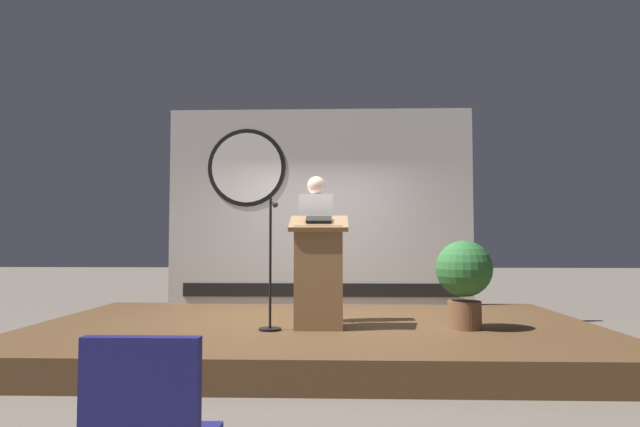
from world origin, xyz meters
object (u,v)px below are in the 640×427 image
object	(u,v)px
podium	(319,273)
microphone_stand	(271,282)
speaker_person	(316,247)
potted_plant	(464,275)

from	to	relation	value
podium	microphone_stand	bearing A→B (deg)	-170.24
podium	speaker_person	size ratio (longest dim) A/B	0.72
potted_plant	speaker_person	bearing A→B (deg)	164.03
speaker_person	potted_plant	bearing A→B (deg)	-15.97
podium	microphone_stand	xyz separation A→B (m)	(-0.52, -0.09, -0.09)
microphone_stand	potted_plant	distance (m)	2.10
podium	microphone_stand	distance (m)	0.53
microphone_stand	podium	bearing A→B (deg)	9.76
speaker_person	potted_plant	distance (m)	1.72
podium	speaker_person	world-z (taller)	speaker_person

